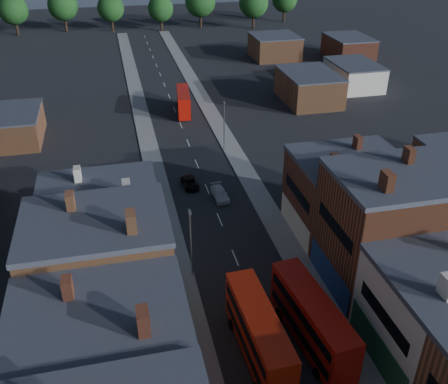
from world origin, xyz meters
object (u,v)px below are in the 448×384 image
ped_3 (322,317)px  car_3 (220,194)px  bus_1 (312,320)px  bus_2 (184,101)px  bus_0 (259,333)px  car_2 (190,183)px  ped_1 (200,379)px

ped_3 → car_3: bearing=22.6°
bus_1 → bus_2: bearing=85.5°
bus_0 → ped_3: (6.80, 2.07, -1.60)m
bus_1 → car_3: bearing=88.5°
ped_3 → car_2: bearing=27.7°
bus_0 → ped_3: bus_0 is taller
bus_0 → car_2: bearing=88.8°
bus_2 → ped_1: 62.65m
car_2 → ped_1: 33.70m
bus_2 → car_3: (-0.30, -32.71, -1.63)m
bus_0 → car_3: 27.43m
ped_1 → ped_3: (12.29, 4.19, 0.10)m
ped_1 → car_2: bearing=-82.3°
bus_0 → ped_1: size_ratio=6.78×
bus_1 → car_2: 31.36m
bus_1 → ped_1: bus_1 is taller
bus_0 → ped_1: 6.13m
car_3 → ped_3: bearing=-83.8°
car_2 → bus_2: bearing=78.3°
bus_0 → bus_1: 5.02m
car_2 → ped_1: (-4.81, -33.36, 0.39)m
bus_2 → bus_1: bearing=-81.4°
bus_0 → bus_2: bearing=84.7°
bus_2 → car_2: 28.98m
ped_1 → bus_1: bearing=-150.2°
bus_2 → ped_1: bearing=-91.1°
bus_0 → ped_1: (-5.49, -2.12, -1.70)m
bus_1 → bus_2: 59.50m
bus_2 → ped_1: bus_2 is taller
bus_1 → car_2: bus_1 is taller
bus_2 → ped_3: 58.00m
bus_0 → car_2: (-0.67, 31.23, -2.09)m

